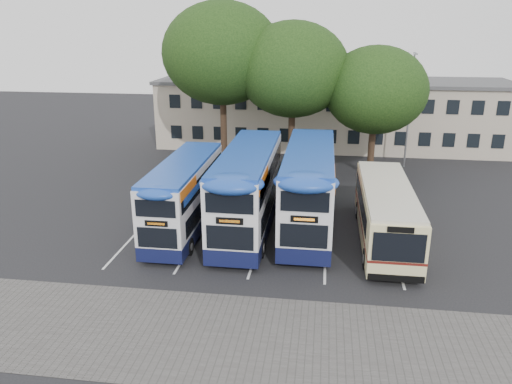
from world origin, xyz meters
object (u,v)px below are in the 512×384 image
object	(u,v)px
tree_mid	(293,70)
bus_dd_mid	(248,186)
tree_right	(376,90)
bus_single	(386,210)
bus_dd_right	(309,185)
bus_dd_left	(185,193)
tree_left	(222,54)
lamp_post	(410,105)

from	to	relation	value
tree_mid	bus_dd_mid	size ratio (longest dim) A/B	1.04
tree_mid	tree_right	xyz separation A→B (m)	(6.07, -0.27, -1.36)
bus_single	bus_dd_mid	bearing A→B (deg)	175.48
tree_mid	bus_dd_right	world-z (taller)	tree_mid
tree_right	bus_dd_right	world-z (taller)	tree_right
bus_dd_left	bus_single	world-z (taller)	bus_dd_left
bus_dd_left	bus_dd_right	xyz separation A→B (m)	(6.81, 1.34, 0.33)
tree_left	bus_dd_left	size ratio (longest dim) A/B	1.33
tree_left	tree_mid	bearing A→B (deg)	-7.62
bus_dd_left	bus_dd_right	distance (m)	6.95
lamp_post	tree_left	xyz separation A→B (m)	(-14.52, -2.06, 3.88)
bus_dd_mid	bus_single	world-z (taller)	bus_dd_mid
bus_dd_left	bus_dd_right	size ratio (longest dim) A/B	0.87
tree_left	bus_dd_mid	xyz separation A→B (m)	(3.89, -12.42, -6.43)
bus_single	bus_dd_left	bearing A→B (deg)	-179.64
lamp_post	bus_dd_left	size ratio (longest dim) A/B	0.94
bus_dd_right	bus_single	world-z (taller)	bus_dd_right
lamp_post	tree_mid	distance (m)	9.90
tree_mid	bus_dd_mid	xyz separation A→B (m)	(-1.56, -11.69, -5.36)
bus_dd_mid	bus_single	size ratio (longest dim) A/B	1.07
bus_dd_left	bus_dd_mid	distance (m)	3.55
tree_left	bus_dd_right	size ratio (longest dim) A/B	1.16
lamp_post	bus_dd_mid	size ratio (longest dim) A/B	0.82
lamp_post	tree_mid	world-z (taller)	tree_mid
tree_left	tree_right	bearing A→B (deg)	-4.97
tree_right	lamp_post	bearing A→B (deg)	45.68
tree_mid	bus_dd_right	bearing A→B (deg)	-80.84
tree_mid	tree_left	bearing A→B (deg)	172.38
bus_dd_mid	bus_dd_right	xyz separation A→B (m)	(3.34, 0.68, 0.01)
tree_right	bus_single	distance (m)	12.93
tree_right	bus_single	size ratio (longest dim) A/B	0.95
tree_right	bus_dd_left	size ratio (longest dim) A/B	1.01
lamp_post	bus_dd_mid	world-z (taller)	lamp_post
tree_right	bus_dd_right	bearing A→B (deg)	-111.82
tree_left	tree_right	size ratio (longest dim) A/B	1.32
tree_left	tree_mid	world-z (taller)	tree_left
tree_mid	bus_dd_left	distance (m)	14.49
tree_right	tree_mid	bearing A→B (deg)	177.44
bus_dd_mid	tree_left	bearing A→B (deg)	107.42
tree_mid	tree_right	world-z (taller)	tree_mid
tree_right	tree_left	bearing A→B (deg)	175.03
bus_dd_mid	bus_single	bearing A→B (deg)	-4.52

